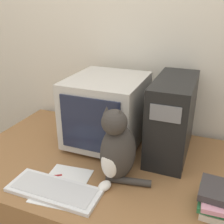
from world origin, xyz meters
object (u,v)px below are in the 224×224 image
crt_monitor (107,110)px  book_stack (218,199)px  computer_tower (172,117)px  cat (117,150)px  keyboard (54,190)px  pen (47,177)px

crt_monitor → book_stack: crt_monitor is taller
computer_tower → cat: (-0.19, -0.34, -0.06)m
keyboard → pen: 0.12m
keyboard → computer_tower: bearing=52.1°
crt_monitor → computer_tower: computer_tower is taller
crt_monitor → book_stack: bearing=-28.9°
computer_tower → book_stack: bearing=-55.2°
keyboard → book_stack: 0.71m
book_stack → cat: bearing=174.4°
cat → book_stack: (0.46, -0.05, -0.11)m
computer_tower → keyboard: bearing=-127.9°
keyboard → pen: (-0.09, 0.08, -0.01)m
cat → pen: cat is taller
keyboard → cat: (0.23, 0.20, 0.15)m
cat → pen: bearing=-146.1°
computer_tower → keyboard: (-0.42, -0.54, -0.21)m
book_stack → crt_monitor: bearing=151.1°
keyboard → pen: size_ratio=3.41×
crt_monitor → keyboard: (-0.05, -0.51, -0.20)m
keyboard → crt_monitor: bearing=84.5°
book_stack → computer_tower: bearing=124.8°
computer_tower → cat: computer_tower is taller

